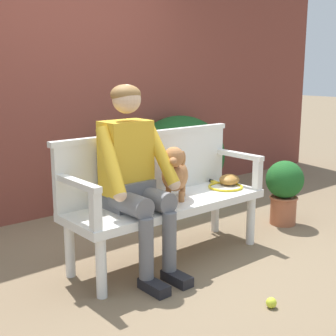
{
  "coord_description": "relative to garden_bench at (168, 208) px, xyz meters",
  "views": [
    {
      "loc": [
        -2.19,
        -2.59,
        1.44
      ],
      "look_at": [
        0.0,
        0.0,
        0.72
      ],
      "focal_mm": 50.0,
      "sensor_mm": 36.0,
      "label": 1
    }
  ],
  "objects": [
    {
      "name": "person_seated",
      "position": [
        -0.33,
        -0.02,
        0.33
      ],
      "size": [
        0.56,
        0.66,
        1.34
      ],
      "color": "black",
      "rests_on": "ground"
    },
    {
      "name": "baseball_glove",
      "position": [
        0.71,
        0.03,
        0.11
      ],
      "size": [
        0.28,
        0.26,
        0.09
      ],
      "primitive_type": "ellipsoid",
      "rotation": [
        0.0,
        0.0,
        0.59
      ],
      "color": "#9E6B2D",
      "rests_on": "garden_bench"
    },
    {
      "name": "tennis_ball",
      "position": [
        -0.01,
        -0.99,
        -0.37
      ],
      "size": [
        0.07,
        0.07,
        0.07
      ],
      "primitive_type": "sphere",
      "color": "#CCDB33",
      "rests_on": "ground"
    },
    {
      "name": "potted_plant",
      "position": [
        1.36,
        -0.07,
        -0.05
      ],
      "size": [
        0.35,
        0.35,
        0.61
      ],
      "color": "#A85B3D",
      "rests_on": "ground"
    },
    {
      "name": "hedge_bush_mid_left",
      "position": [
        0.98,
        1.3,
        -0.08
      ],
      "size": [
        1.15,
        0.97,
        0.64
      ],
      "primitive_type": "ellipsoid",
      "color": "#194C1E",
      "rests_on": "ground"
    },
    {
      "name": "tennis_racket",
      "position": [
        0.62,
        0.01,
        0.07
      ],
      "size": [
        0.34,
        0.58,
        0.03
      ],
      "color": "yellow",
      "rests_on": "garden_bench"
    },
    {
      "name": "hedge_bush_far_left",
      "position": [
        0.51,
        1.37,
        -0.02
      ],
      "size": [
        0.83,
        0.8,
        0.77
      ],
      "primitive_type": "ellipsoid",
      "color": "#1E5B23",
      "rests_on": "ground"
    },
    {
      "name": "bench_armrest_left_end",
      "position": [
        -0.77,
        -0.09,
        0.26
      ],
      "size": [
        0.06,
        0.53,
        0.28
      ],
      "color": "white",
      "rests_on": "garden_bench"
    },
    {
      "name": "bench_backrest",
      "position": [
        0.0,
        0.23,
        0.32
      ],
      "size": [
        1.66,
        0.06,
        0.5
      ],
      "color": "white",
      "rests_on": "garden_bench"
    },
    {
      "name": "ground_plane",
      "position": [
        0.0,
        0.0,
        -0.41
      ],
      "size": [
        40.0,
        40.0,
        0.0
      ],
      "primitive_type": "plane",
      "color": "#7A664C"
    },
    {
      "name": "bench_armrest_right_end",
      "position": [
        0.77,
        -0.09,
        0.26
      ],
      "size": [
        0.06,
        0.53,
        0.28
      ],
      "color": "white",
      "rests_on": "garden_bench"
    },
    {
      "name": "garden_bench",
      "position": [
        0.0,
        0.0,
        0.0
      ],
      "size": [
        1.62,
        0.53,
        0.47
      ],
      "color": "white",
      "rests_on": "ground"
    },
    {
      "name": "brick_garden_fence",
      "position": [
        0.0,
        1.71,
        0.86
      ],
      "size": [
        8.0,
        0.3,
        2.54
      ],
      "primitive_type": "cube",
      "color": "brown",
      "rests_on": "ground"
    },
    {
      "name": "hedge_bush_mid_right",
      "position": [
        1.29,
        1.31,
        0.06
      ],
      "size": [
        1.11,
        0.95,
        0.92
      ],
      "primitive_type": "ellipsoid",
      "color": "#194C1E",
      "rests_on": "ground"
    },
    {
      "name": "dog_on_bench",
      "position": [
        0.05,
        -0.02,
        0.27
      ],
      "size": [
        0.37,
        0.38,
        0.42
      ],
      "color": "#AD7042",
      "rests_on": "garden_bench"
    }
  ]
}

